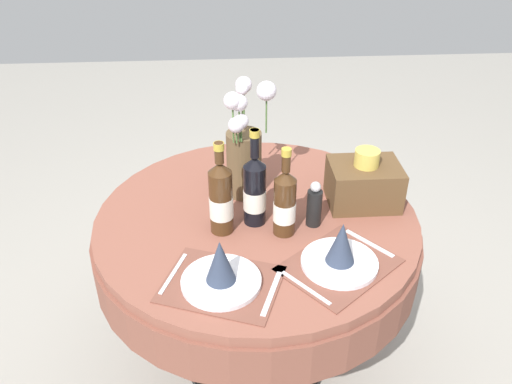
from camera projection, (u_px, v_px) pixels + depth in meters
name	position (u px, v px, depth m)	size (l,w,h in m)	color
ground	(256.00, 355.00, 2.26)	(8.00, 8.00, 0.00)	#9E998E
dining_table	(257.00, 244.00, 1.94)	(1.17, 1.17, 0.74)	brown
place_setting_left	(221.00, 272.00, 1.54)	(0.41, 0.36, 0.16)	brown
place_setting_right	(340.00, 254.00, 1.61)	(0.43, 0.42, 0.16)	brown
flower_vase	(244.00, 149.00, 1.89)	(0.18, 0.23, 0.44)	brown
wine_bottle_left	(285.00, 203.00, 1.72)	(0.08, 0.08, 0.32)	#422814
wine_bottle_centre	(255.00, 190.00, 1.77)	(0.08, 0.08, 0.35)	black
wine_bottle_right	(221.00, 198.00, 1.73)	(0.08, 0.08, 0.33)	#422814
pepper_mill	(314.00, 206.00, 1.79)	(0.05, 0.05, 0.17)	black
woven_basket_side_right	(364.00, 183.00, 1.90)	(0.25, 0.20, 0.21)	brown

